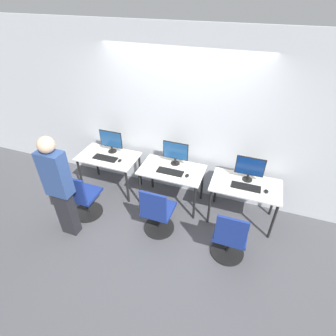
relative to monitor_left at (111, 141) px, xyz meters
name	(u,v)px	position (x,y,z in m)	size (l,w,h in m)	color
ground_plane	(166,213)	(1.19, -0.47, -0.93)	(20.00, 20.00, 0.00)	#4C4C51
wall_back	(181,120)	(1.19, 0.28, 0.47)	(12.00, 0.05, 2.80)	silver
desk_left	(109,160)	(0.00, -0.16, -0.31)	(1.05, 0.62, 0.71)	silver
monitor_left	(111,141)	(0.00, 0.00, 0.00)	(0.43, 0.16, 0.41)	black
keyboard_left	(105,158)	(0.00, -0.25, -0.21)	(0.43, 0.15, 0.02)	black
mouse_left	(120,161)	(0.28, -0.24, -0.21)	(0.06, 0.09, 0.03)	black
office_chair_left	(83,199)	(-0.05, -0.96, -0.57)	(0.48, 0.48, 0.89)	black
person_left	(59,185)	(-0.06, -1.32, -0.01)	(0.36, 0.22, 1.68)	#232328
desk_center	(172,174)	(1.19, -0.16, -0.31)	(1.05, 0.62, 0.71)	silver
monitor_center	(175,152)	(1.19, 0.02, 0.00)	(0.43, 0.16, 0.41)	black
keyboard_center	(170,172)	(1.19, -0.24, -0.21)	(0.43, 0.15, 0.02)	black
mouse_center	(187,176)	(1.48, -0.26, -0.21)	(0.06, 0.09, 0.03)	black
office_chair_center	(157,214)	(1.21, -0.87, -0.57)	(0.48, 0.48, 0.89)	black
desk_right	(245,189)	(2.38, -0.16, -0.31)	(1.05, 0.62, 0.71)	silver
monitor_right	(250,168)	(2.38, -0.03, 0.00)	(0.43, 0.16, 0.41)	black
keyboard_right	(246,187)	(2.38, -0.22, -0.21)	(0.43, 0.15, 0.02)	black
mouse_right	(266,191)	(2.67, -0.23, -0.21)	(0.06, 0.09, 0.03)	black
office_chair_right	(230,239)	(2.31, -0.96, -0.57)	(0.48, 0.48, 0.89)	black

